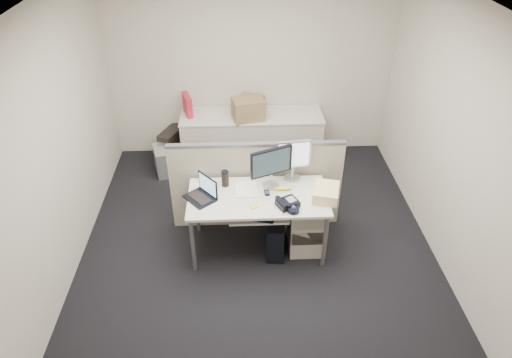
{
  "coord_description": "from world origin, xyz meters",
  "views": [
    {
      "loc": [
        -0.19,
        -3.91,
        3.64
      ],
      "look_at": [
        -0.01,
        0.15,
        0.85
      ],
      "focal_mm": 32.0,
      "sensor_mm": 36.0,
      "label": 1
    }
  ],
  "objects_px": {
    "desk": "(258,201)",
    "laptop": "(199,190)",
    "monitor_main": "(271,168)",
    "desk_phone": "(288,203)"
  },
  "relations": [
    {
      "from": "desk_phone",
      "to": "monitor_main",
      "type": "bearing_deg",
      "value": 86.71
    },
    {
      "from": "monitor_main",
      "to": "laptop",
      "type": "xyz_separation_m",
      "value": [
        -0.77,
        -0.2,
        -0.12
      ]
    },
    {
      "from": "monitor_main",
      "to": "desk_phone",
      "type": "relative_size",
      "value": 2.27
    },
    {
      "from": "monitor_main",
      "to": "laptop",
      "type": "height_order",
      "value": "monitor_main"
    },
    {
      "from": "desk",
      "to": "desk_phone",
      "type": "distance_m",
      "value": 0.36
    },
    {
      "from": "desk",
      "to": "laptop",
      "type": "height_order",
      "value": "laptop"
    },
    {
      "from": "desk",
      "to": "laptop",
      "type": "xyz_separation_m",
      "value": [
        -0.62,
        -0.02,
        0.18
      ]
    },
    {
      "from": "monitor_main",
      "to": "desk",
      "type": "bearing_deg",
      "value": -152.74
    },
    {
      "from": "desk",
      "to": "desk_phone",
      "type": "bearing_deg",
      "value": -30.96
    },
    {
      "from": "laptop",
      "to": "desk_phone",
      "type": "bearing_deg",
      "value": 40.43
    }
  ]
}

